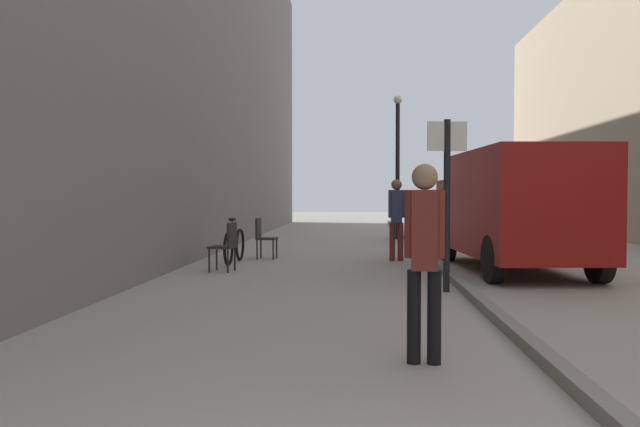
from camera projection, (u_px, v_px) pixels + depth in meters
ground_plane at (360, 263)px, 13.31m from camera, size 80.00×80.00×0.00m
kerb_strip at (434, 261)px, 13.21m from camera, size 0.16×40.00×0.12m
pedestrian_main_foreground at (396, 214)px, 13.70m from camera, size 0.36×0.24×1.81m
pedestrian_mid_block at (424, 249)px, 5.33m from camera, size 0.34×0.23×1.74m
delivery_van at (514, 207)px, 11.89m from camera, size 2.30×5.17×2.29m
parked_car at (451, 219)px, 19.29m from camera, size 2.00×4.28×1.45m
street_sign_post at (447, 190)px, 9.28m from camera, size 0.60×0.10×2.60m
lamp_post at (398, 157)px, 20.43m from camera, size 0.28×0.28×4.76m
bicycle_leaning at (234, 246)px, 13.22m from camera, size 0.12×1.77×0.98m
cafe_chair_near_window at (226, 243)px, 11.77m from camera, size 0.50×0.50×0.94m
cafe_chair_by_doorway at (263, 235)px, 14.12m from camera, size 0.47×0.47×0.94m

